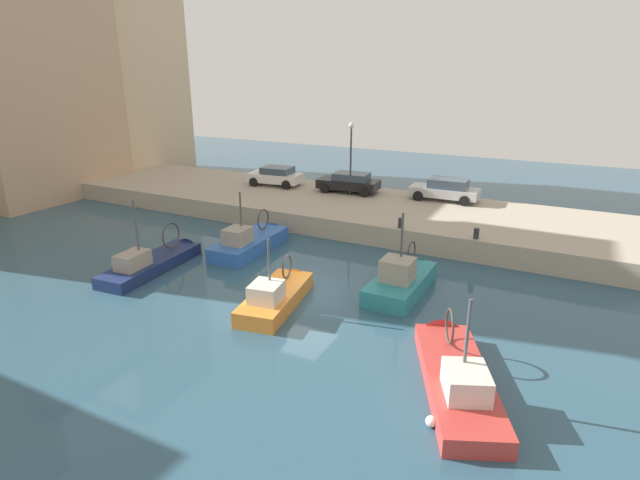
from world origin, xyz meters
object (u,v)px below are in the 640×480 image
at_px(fishing_boat_orange, 279,300).
at_px(fishing_boat_navy, 157,265).
at_px(mooring_bollard_south, 476,233).
at_px(quay_streetlamp, 351,147).
at_px(parked_car_silver, 445,189).
at_px(fishing_boat_teal, 403,286).
at_px(parked_car_black, 349,182).
at_px(parked_car_white, 276,176).
at_px(fishing_boat_blue, 253,247).
at_px(mooring_bollard_mid, 401,223).
at_px(fishing_boat_red, 454,378).

xyz_separation_m(fishing_boat_orange, fishing_boat_navy, (0.56, 7.47, -0.00)).
bearing_deg(mooring_bollard_south, quay_streetlamp, 59.28).
relative_size(parked_car_silver, mooring_bollard_south, 7.99).
distance_m(fishing_boat_teal, quay_streetlamp, 13.69).
distance_m(parked_car_black, parked_car_white, 5.70).
height_order(fishing_boat_orange, parked_car_white, fishing_boat_orange).
bearing_deg(fishing_boat_teal, parked_car_white, 51.07).
bearing_deg(quay_streetlamp, parked_car_black, 30.02).
xyz_separation_m(fishing_boat_blue, parked_car_black, (9.98, -1.25, 1.80)).
xyz_separation_m(fishing_boat_navy, mooring_bollard_south, (8.19, -13.83, 1.37)).
bearing_deg(fishing_boat_navy, mooring_bollard_mid, -50.19).
height_order(fishing_boat_navy, parked_car_black, fishing_boat_navy).
distance_m(mooring_bollard_south, quay_streetlamp, 11.45).
relative_size(fishing_boat_navy, parked_car_white, 1.67).
relative_size(fishing_boat_navy, mooring_bollard_south, 12.21).
distance_m(fishing_boat_navy, quay_streetlamp, 15.14).
xyz_separation_m(fishing_boat_navy, parked_car_white, (14.00, 1.73, 1.80)).
bearing_deg(mooring_bollard_mid, parked_car_silver, -5.14).
distance_m(fishing_boat_orange, fishing_boat_teal, 5.63).
distance_m(fishing_boat_orange, mooring_bollard_south, 10.90).
xyz_separation_m(fishing_boat_red, parked_car_black, (17.34, 11.44, 1.80)).
height_order(fishing_boat_teal, mooring_bollard_mid, fishing_boat_teal).
height_order(fishing_boat_orange, fishing_boat_navy, fishing_boat_navy).
distance_m(parked_car_black, quay_streetlamp, 2.65).
xyz_separation_m(fishing_boat_red, mooring_bollard_mid, (11.06, 5.57, 1.37)).
distance_m(mooring_bollard_south, mooring_bollard_mid, 4.00).
distance_m(fishing_boat_blue, parked_car_black, 10.22).
height_order(fishing_boat_red, mooring_bollard_south, fishing_boat_red).
height_order(parked_car_silver, parked_car_white, parked_car_silver).
xyz_separation_m(fishing_boat_orange, mooring_bollard_south, (8.75, -6.35, 1.36)).
bearing_deg(mooring_bollard_mid, quay_streetlamp, 44.26).
bearing_deg(fishing_boat_navy, parked_car_silver, -34.47).
bearing_deg(parked_car_black, fishing_boat_navy, 164.73).
bearing_deg(mooring_bollard_mid, fishing_boat_orange, 164.95).
distance_m(fishing_boat_orange, fishing_boat_blue, 6.95).
bearing_deg(parked_car_white, parked_car_silver, -84.20).
relative_size(mooring_bollard_south, mooring_bollard_mid, 1.00).
height_order(fishing_boat_red, parked_car_silver, fishing_boat_red).
xyz_separation_m(fishing_boat_orange, fishing_boat_blue, (5.05, 4.77, -0.00)).
height_order(fishing_boat_orange, parked_car_silver, fishing_boat_orange).
height_order(fishing_boat_red, parked_car_black, fishing_boat_red).
xyz_separation_m(fishing_boat_orange, parked_car_white, (14.56, 9.20, 1.80)).
relative_size(fishing_boat_navy, parked_car_silver, 1.53).
xyz_separation_m(fishing_boat_blue, mooring_bollard_mid, (3.70, -7.13, 1.37)).
height_order(mooring_bollard_south, mooring_bollard_mid, same).
xyz_separation_m(parked_car_silver, mooring_bollard_mid, (-7.05, 0.63, -0.46)).
relative_size(parked_car_black, parked_car_white, 1.08).
height_order(fishing_boat_blue, quay_streetlamp, quay_streetlamp).
bearing_deg(mooring_bollard_south, parked_car_black, 57.52).
distance_m(parked_car_white, mooring_bollard_south, 16.61).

